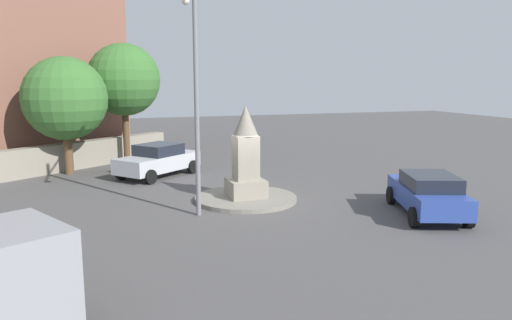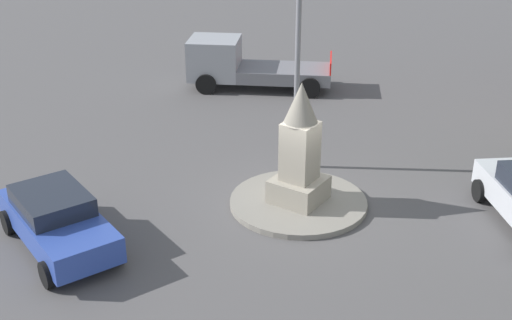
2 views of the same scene
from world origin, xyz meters
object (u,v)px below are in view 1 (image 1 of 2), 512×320
object	(u,v)px
streetlamp	(196,74)
car_blue_waiting	(428,193)
car_silver_parked_left	(158,160)
tree_mid_cluster	(65,99)
monument	(246,158)
corner_building	(1,55)
tree_near_wall	(124,80)

from	to	relation	value
streetlamp	car_blue_waiting	world-z (taller)	streetlamp
car_blue_waiting	car_silver_parked_left	xyz separation A→B (m)	(9.54, 7.69, 0.03)
tree_mid_cluster	car_silver_parked_left	bearing A→B (deg)	-115.64
monument	car_silver_parked_left	world-z (taller)	monument
corner_building	tree_near_wall	xyz separation A→B (m)	(-4.05, -6.27, -1.35)
car_blue_waiting	car_silver_parked_left	size ratio (longest dim) A/B	1.03
streetlamp	car_silver_parked_left	world-z (taller)	streetlamp
corner_building	monument	bearing A→B (deg)	-144.16
monument	corner_building	bearing A→B (deg)	35.84
car_silver_parked_left	corner_building	size ratio (longest dim) A/B	0.37
monument	tree_near_wall	bearing A→B (deg)	20.60
tree_mid_cluster	streetlamp	bearing A→B (deg)	-154.07
car_blue_waiting	tree_mid_cluster	xyz separation A→B (m)	(11.45, 11.66, 2.84)
monument	tree_mid_cluster	distance (m)	10.19
streetlamp	car_blue_waiting	distance (m)	8.63
corner_building	car_blue_waiting	bearing A→B (deg)	-139.30
car_silver_parked_left	tree_near_wall	world-z (taller)	tree_near_wall
car_blue_waiting	monument	bearing A→B (deg)	53.56
tree_near_wall	streetlamp	bearing A→B (deg)	-172.09
car_silver_parked_left	tree_mid_cluster	world-z (taller)	tree_mid_cluster
car_silver_parked_left	tree_mid_cluster	bearing A→B (deg)	64.36
monument	tree_near_wall	world-z (taller)	tree_near_wall
car_blue_waiting	tree_near_wall	distance (m)	16.54
tree_mid_cluster	tree_near_wall	bearing A→B (deg)	-54.16
tree_near_wall	tree_mid_cluster	distance (m)	3.61
car_blue_waiting	streetlamp	bearing A→B (deg)	71.44
streetlamp	car_blue_waiting	bearing A→B (deg)	-108.56
streetlamp	monument	bearing A→B (deg)	-56.66
car_blue_waiting	car_silver_parked_left	world-z (taller)	car_silver_parked_left
car_blue_waiting	corner_building	xyz separation A→B (m)	(17.55, 15.09, 5.05)
monument	streetlamp	xyz separation A→B (m)	(-1.38, 2.10, 3.05)
car_silver_parked_left	corner_building	xyz separation A→B (m)	(8.01, 7.41, 5.02)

